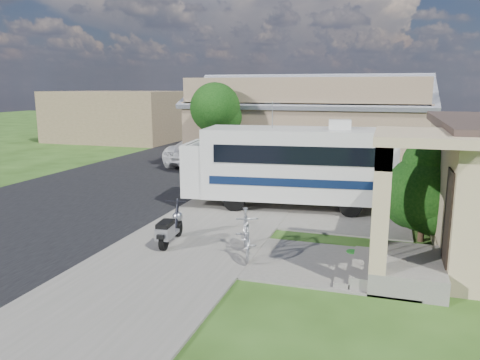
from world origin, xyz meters
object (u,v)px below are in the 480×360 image
(motorhome, at_px, (290,164))
(pickup_truck, at_px, (205,150))
(bicycle, at_px, (246,235))
(van, at_px, (237,135))
(garden_hose, at_px, (353,255))
(shrub, at_px, (427,190))
(scooter, at_px, (170,229))

(motorhome, xyz_separation_m, pickup_truck, (-6.58, 8.20, -0.82))
(motorhome, height_order, bicycle, motorhome)
(van, height_order, garden_hose, van)
(bicycle, bearing_deg, motorhome, 69.94)
(bicycle, distance_m, pickup_truck, 15.06)
(shrub, height_order, van, shrub)
(shrub, xyz_separation_m, garden_hose, (-1.83, -2.02, -1.43))
(shrub, relative_size, pickup_truck, 0.50)
(motorhome, xyz_separation_m, garden_hose, (2.63, -4.61, -1.55))
(scooter, bearing_deg, van, 96.50)
(motorhome, distance_m, garden_hose, 5.53)
(motorhome, relative_size, bicycle, 3.90)
(motorhome, relative_size, pickup_truck, 1.30)
(van, bearing_deg, pickup_truck, -86.66)
(shrub, distance_m, bicycle, 5.36)
(pickup_truck, bearing_deg, bicycle, 118.09)
(bicycle, relative_size, pickup_truck, 0.33)
(shrub, bearing_deg, garden_hose, -132.15)
(motorhome, bearing_deg, scooter, -120.25)
(bicycle, height_order, garden_hose, bicycle)
(van, bearing_deg, shrub, -59.21)
(pickup_truck, relative_size, van, 0.96)
(scooter, xyz_separation_m, garden_hose, (4.92, 0.62, -0.43))
(pickup_truck, bearing_deg, motorhome, 131.10)
(pickup_truck, bearing_deg, garden_hose, 128.06)
(pickup_truck, bearing_deg, van, -82.97)
(shrub, relative_size, scooter, 1.71)
(scooter, relative_size, bicycle, 0.88)
(motorhome, bearing_deg, pickup_truck, 122.15)
(motorhome, relative_size, scooter, 4.42)
(van, bearing_deg, motorhome, -67.05)
(bicycle, bearing_deg, van, 88.92)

